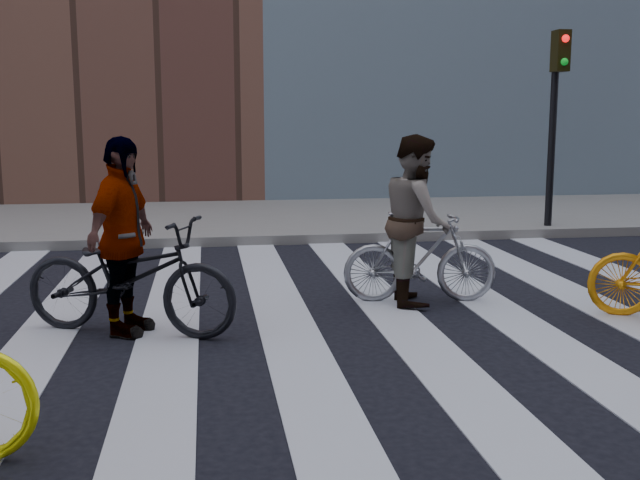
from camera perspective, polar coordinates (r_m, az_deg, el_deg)
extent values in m
plane|color=black|center=(6.75, 2.60, -7.49)|extent=(100.00, 100.00, 0.00)
cube|color=gray|center=(14.02, -3.39, 1.63)|extent=(100.00, 5.00, 0.15)
cube|color=silver|center=(6.79, -21.04, -7.98)|extent=(0.55, 10.00, 0.01)
cube|color=silver|center=(6.64, -11.64, -7.92)|extent=(0.55, 10.00, 0.01)
cube|color=silver|center=(6.67, -2.08, -7.65)|extent=(0.55, 10.00, 0.01)
cube|color=silver|center=(6.88, 7.14, -7.19)|extent=(0.55, 10.00, 0.01)
cube|color=silver|center=(7.25, 15.59, -6.61)|extent=(0.55, 10.00, 0.01)
cube|color=silver|center=(7.76, 23.07, -5.97)|extent=(0.55, 10.00, 0.01)
cylinder|color=black|center=(13.04, 17.26, 7.38)|extent=(0.12, 0.12, 3.20)
cube|color=black|center=(12.94, 17.86, 13.55)|extent=(0.22, 0.28, 0.65)
sphere|color=red|center=(12.83, 18.21, 14.38)|extent=(0.12, 0.12, 0.12)
sphere|color=#0CCC26|center=(12.80, 18.13, 12.78)|extent=(0.12, 0.12, 0.12)
imported|color=#95989E|center=(8.00, 7.63, -1.30)|extent=(1.67, 0.68, 0.98)
imported|color=black|center=(6.97, -14.30, -2.70)|extent=(2.16, 1.42, 1.07)
imported|color=slate|center=(7.92, 7.34, 1.55)|extent=(0.79, 0.95, 1.78)
imported|color=slate|center=(6.91, -14.84, 0.22)|extent=(0.80, 1.14, 1.79)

